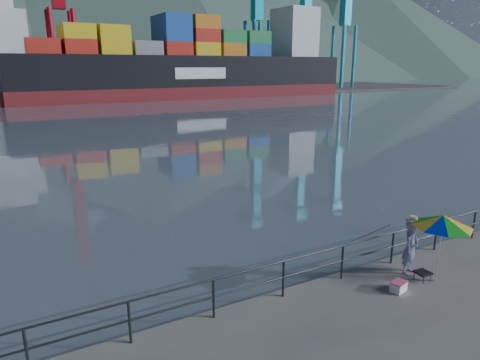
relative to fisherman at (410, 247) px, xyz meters
name	(u,v)px	position (x,y,z in m)	size (l,w,h in m)	color
harbor_water	(25,87)	(-2.94, 128.98, -0.80)	(500.00, 280.00, 0.00)	slate
far_dock	(86,93)	(7.06, 91.98, -0.80)	(200.00, 40.00, 0.40)	#514F4C
guardrail	(314,269)	(-2.94, 0.68, -0.28)	(22.00, 0.06, 1.03)	#2D3033
port_cranes	(189,17)	(28.06, 82.98, 15.20)	(116.00, 28.00, 38.40)	#B72844
container_stacks	(182,78)	(29.71, 92.25, 2.24)	(58.00, 5.40, 7.80)	gray
fisherman	(410,247)	(0.00, 0.00, 0.00)	(0.58, 0.38, 1.59)	navy
beach_umbrella	(443,221)	(0.27, -0.71, 0.98)	(1.67, 1.67, 1.95)	white
folding_stool	(422,276)	(-0.02, -0.51, -0.66)	(0.41, 0.41, 0.26)	black
cooler_bag	(399,287)	(-1.09, -0.61, -0.67)	(0.44, 0.29, 0.25)	white
fishing_rod	(368,261)	(-0.44, 1.14, -0.80)	(0.02, 0.02, 2.05)	black
container_ship	(197,66)	(24.67, 71.49, 5.00)	(64.46, 10.74, 18.10)	maroon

